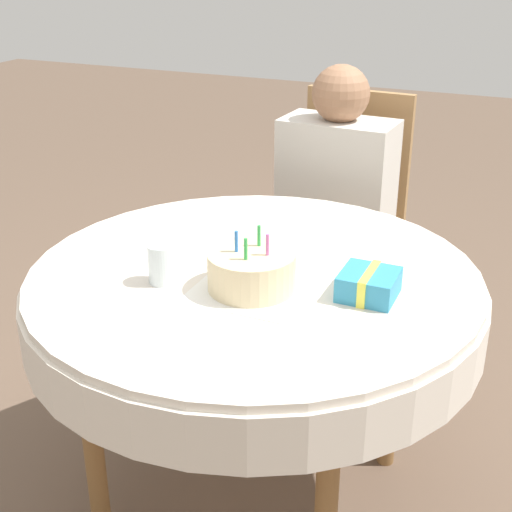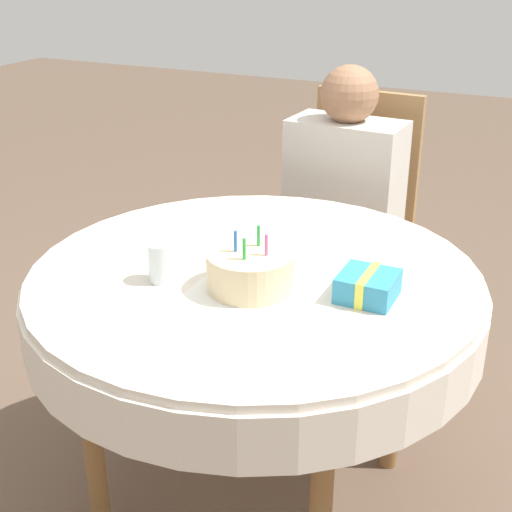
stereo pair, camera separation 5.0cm
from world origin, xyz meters
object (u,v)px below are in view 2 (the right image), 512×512
object	(u,v)px
drinking_glass	(162,262)
gift_box	(368,286)
birthday_cake	(251,270)
person	(342,192)
chair	(351,222)

from	to	relation	value
drinking_glass	gift_box	xyz separation A→B (m)	(0.46, 0.12, -0.02)
birthday_cake	person	bearing A→B (deg)	96.02
person	gift_box	distance (m)	0.93
gift_box	drinking_glass	bearing A→B (deg)	-164.93
chair	gift_box	distance (m)	1.05
birthday_cake	drinking_glass	xyz separation A→B (m)	(-0.21, -0.05, 0.00)
drinking_glass	gift_box	bearing A→B (deg)	15.07
birthday_cake	drinking_glass	world-z (taller)	birthday_cake
birthday_cake	drinking_glass	size ratio (longest dim) A/B	2.12
person	chair	bearing A→B (deg)	90.00
person	drinking_glass	xyz separation A→B (m)	(-0.11, -0.97, 0.12)
birthday_cake	chair	bearing A→B (deg)	95.10
person	gift_box	bearing A→B (deg)	-64.39
person	birthday_cake	world-z (taller)	person
chair	birthday_cake	distance (m)	1.06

